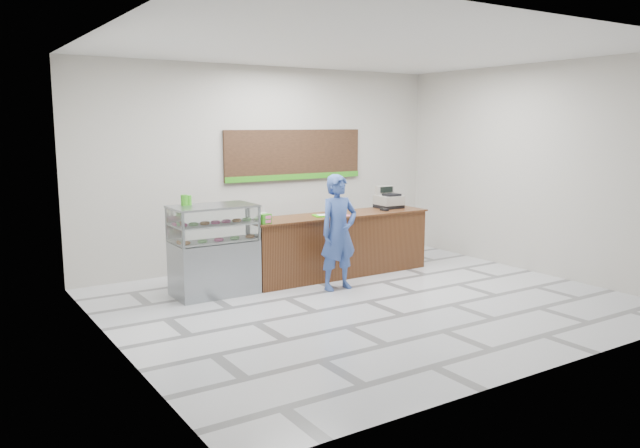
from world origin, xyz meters
TOP-DOWN VIEW (x-y plane):
  - floor at (0.00, 0.00)m, footprint 7.00×7.00m
  - back_wall at (0.00, 3.00)m, footprint 7.00×0.00m
  - ceiling at (0.00, 0.00)m, footprint 7.00×7.00m
  - sales_counter at (0.55, 1.55)m, footprint 3.26×0.76m
  - display_case at (-1.67, 1.55)m, footprint 1.22×0.72m
  - menu_board at (0.55, 2.96)m, footprint 2.80×0.06m
  - cash_register at (1.73, 1.71)m, footprint 0.42×0.44m
  - card_terminal at (1.43, 1.44)m, footprint 0.08×0.16m
  - serving_tray at (0.23, 1.49)m, footprint 0.40×0.33m
  - napkin_box at (-0.95, 1.58)m, footprint 0.20×0.20m
  - straw_cup at (-0.77, 1.66)m, footprint 0.07×0.07m
  - promo_box at (-0.95, 1.29)m, footprint 0.18×0.13m
  - donut_decal at (0.56, 1.35)m, footprint 0.15×0.15m
  - green_cup_left at (-2.02, 1.77)m, footprint 0.10×0.10m
  - green_cup_right at (-1.95, 1.78)m, footprint 0.09×0.09m
  - customer at (0.05, 0.81)m, footprint 0.65×0.43m

SIDE VIEW (x-z plane):
  - floor at x=0.00m, z-range 0.00..0.00m
  - sales_counter at x=0.55m, z-range 0.00..1.03m
  - display_case at x=-1.67m, z-range 0.01..1.34m
  - customer at x=0.05m, z-range 0.00..1.75m
  - donut_decal at x=0.56m, z-range 1.03..1.03m
  - serving_tray at x=0.23m, z-range 1.03..1.05m
  - card_terminal at x=1.43m, z-range 1.03..1.07m
  - straw_cup at x=-0.77m, z-range 1.03..1.14m
  - napkin_box at x=-0.95m, z-range 1.03..1.16m
  - promo_box at x=-0.95m, z-range 1.03..1.18m
  - cash_register at x=1.73m, z-range 0.98..1.36m
  - green_cup_right at x=-1.95m, z-range 1.33..1.47m
  - green_cup_left at x=-2.02m, z-range 1.33..1.48m
  - back_wall at x=0.00m, z-range -1.75..5.25m
  - menu_board at x=0.55m, z-range 1.48..2.38m
  - ceiling at x=0.00m, z-range 3.50..3.50m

